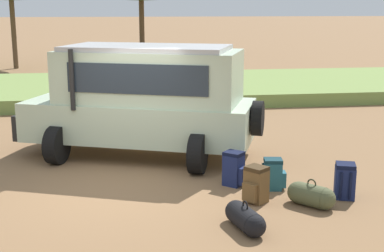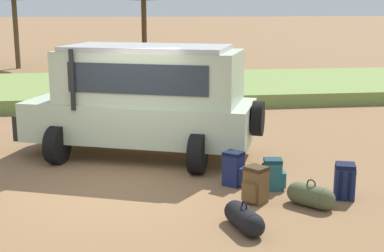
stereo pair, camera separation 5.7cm
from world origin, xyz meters
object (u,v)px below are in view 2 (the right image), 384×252
at_px(backpack_outermost, 345,181).
at_px(duffel_bag_low_black_case, 311,196).
at_px(backpack_near_rear_wheel, 255,185).
at_px(backpack_beside_front_wheel, 273,175).
at_px(safari_vehicle, 144,98).
at_px(duffel_bag_soft_canvas, 244,218).
at_px(backpack_cluster_center, 234,169).

distance_m(backpack_outermost, duffel_bag_low_black_case, 0.78).
height_order(backpack_near_rear_wheel, backpack_outermost, backpack_near_rear_wheel).
xyz_separation_m(backpack_beside_front_wheel, duffel_bag_low_black_case, (0.38, -0.92, -0.09)).
xyz_separation_m(safari_vehicle, backpack_outermost, (3.27, -3.16, -0.99)).
distance_m(backpack_beside_front_wheel, backpack_outermost, 1.25).
bearing_deg(backpack_beside_front_wheel, backpack_outermost, -29.38).
xyz_separation_m(backpack_beside_front_wheel, backpack_near_rear_wheel, (-0.49, -0.59, 0.03)).
relative_size(safari_vehicle, backpack_near_rear_wheel, 8.66).
bearing_deg(duffel_bag_soft_canvas, duffel_bag_low_black_case, 30.24).
distance_m(duffel_bag_low_black_case, duffel_bag_soft_canvas, 1.52).
height_order(safari_vehicle, duffel_bag_soft_canvas, safari_vehicle).
relative_size(backpack_near_rear_wheel, duffel_bag_low_black_case, 0.86).
xyz_separation_m(backpack_beside_front_wheel, duffel_bag_soft_canvas, (-0.94, -1.68, -0.10)).
distance_m(backpack_cluster_center, backpack_outermost, 1.98).
relative_size(backpack_beside_front_wheel, backpack_near_rear_wheel, 0.91).
height_order(backpack_beside_front_wheel, duffel_bag_soft_canvas, backpack_beside_front_wheel).
xyz_separation_m(safari_vehicle, duffel_bag_soft_canvas, (1.24, -4.23, -1.12)).
height_order(backpack_near_rear_wheel, duffel_bag_soft_canvas, backpack_near_rear_wheel).
relative_size(duffel_bag_low_black_case, duffel_bag_soft_canvas, 0.78).
bearing_deg(backpack_beside_front_wheel, duffel_bag_soft_canvas, -119.18).
height_order(backpack_cluster_center, backpack_outermost, backpack_cluster_center).
bearing_deg(duffel_bag_low_black_case, backpack_cluster_center, 130.19).
relative_size(backpack_beside_front_wheel, backpack_outermost, 0.92).
bearing_deg(duffel_bag_soft_canvas, backpack_cluster_center, 82.01).
bearing_deg(duffel_bag_low_black_case, backpack_outermost, 22.87).
bearing_deg(backpack_outermost, duffel_bag_low_black_case, -157.13).
bearing_deg(backpack_near_rear_wheel, backpack_outermost, -0.74).
xyz_separation_m(safari_vehicle, backpack_beside_front_wheel, (2.18, -2.55, -1.02)).
height_order(backpack_outermost, duffel_bag_soft_canvas, backpack_outermost).
height_order(duffel_bag_low_black_case, duffel_bag_soft_canvas, duffel_bag_low_black_case).
bearing_deg(backpack_outermost, backpack_near_rear_wheel, 179.26).
distance_m(safari_vehicle, duffel_bag_soft_canvas, 4.55).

